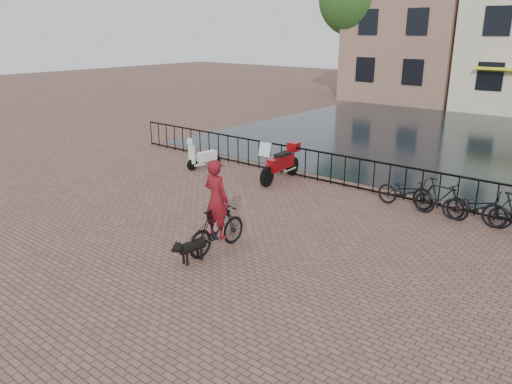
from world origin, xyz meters
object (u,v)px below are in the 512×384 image
Objects in this scene: cyclist at (217,212)px; motorcycle at (280,159)px; scooter at (204,152)px; dog at (192,249)px.

cyclist is 1.18× the size of motorcycle.
motorcycle reaches higher than scooter.
motorcycle is (-2.22, 5.30, -0.20)m from cyclist.
cyclist is at bearing -71.96° from motorcycle.
dog is at bearing -74.74° from motorcycle.
cyclist reaches higher than motorcycle.
scooter is at bearing -41.92° from cyclist.
scooter reaches higher than dog.
dog is (-0.02, -0.76, -0.65)m from cyclist.
scooter is at bearing -175.82° from motorcycle.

